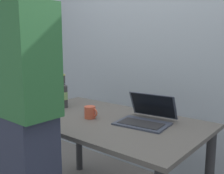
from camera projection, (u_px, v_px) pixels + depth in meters
The scene contains 9 objects.
desk at pixel (105, 133), 2.01m from camera, with size 1.48×0.85×0.77m.
laptop at pixel (146, 117), 1.89m from camera, with size 0.39×0.38×0.20m.
beer_bottle_dark at pixel (61, 93), 2.40m from camera, with size 0.06×0.06×0.30m.
beer_bottle_green at pixel (46, 95), 2.35m from camera, with size 0.06×0.06×0.28m.
beer_bottle_brown at pixel (64, 95), 2.31m from camera, with size 0.06×0.06×0.30m.
beer_bottle_amber at pixel (56, 94), 2.31m from camera, with size 0.06×0.06×0.32m.
person_figure at pixel (25, 123), 1.41m from camera, with size 0.39×0.29×1.78m.
coffee_mug at pixel (90, 112), 1.99m from camera, with size 0.12×0.08×0.09m.
back_wall at pixel (162, 46), 2.55m from camera, with size 6.00×0.10×2.60m, color #99A3AD.
Camera 1 is at (1.26, -1.45, 1.34)m, focal length 42.23 mm.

